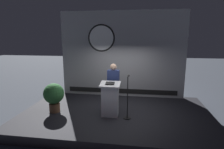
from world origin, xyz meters
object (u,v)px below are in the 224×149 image
at_px(podium, 110,99).
at_px(speaker_person, 113,87).
at_px(microphone_stand, 127,104).
at_px(potted_plant, 54,95).

relative_size(podium, speaker_person, 0.68).
height_order(speaker_person, microphone_stand, speaker_person).
height_order(microphone_stand, potted_plant, microphone_stand).
relative_size(podium, microphone_stand, 0.83).
bearing_deg(potted_plant, speaker_person, 13.01).
height_order(podium, microphone_stand, microphone_stand).
distance_m(speaker_person, potted_plant, 2.05).
bearing_deg(microphone_stand, speaker_person, 132.92).
height_order(podium, potted_plant, podium).
height_order(speaker_person, potted_plant, speaker_person).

